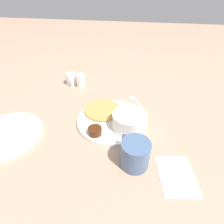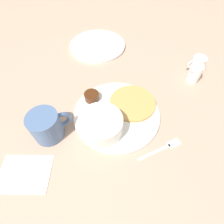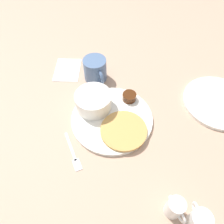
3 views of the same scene
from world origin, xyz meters
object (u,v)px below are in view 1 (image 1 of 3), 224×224
at_px(plate, 112,120).
at_px(coffee_mug, 135,153).
at_px(creamer_pitcher_near, 81,80).
at_px(creamer_pitcher_far, 71,79).
at_px(fork, 136,102).
at_px(bowl, 129,120).

distance_m(plate, coffee_mug, 0.20).
bearing_deg(creamer_pitcher_near, plate, -140.39).
bearing_deg(coffee_mug, creamer_pitcher_far, 39.26).
bearing_deg(creamer_pitcher_far, fork, -108.20).
bearing_deg(creamer_pitcher_far, creamer_pitcher_near, -104.97).
bearing_deg(bowl, plate, 64.29).
bearing_deg(fork, creamer_pitcher_far, 71.80).
bearing_deg(bowl, creamer_pitcher_far, 48.24).
bearing_deg(bowl, fork, -5.32).
relative_size(plate, fork, 2.26).
distance_m(plate, fork, 0.17).
distance_m(plate, creamer_pitcher_near, 0.32).
relative_size(creamer_pitcher_near, creamer_pitcher_far, 0.96).
distance_m(bowl, creamer_pitcher_near, 0.38).
relative_size(bowl, fork, 1.02).
bearing_deg(bowl, creamer_pitcher_near, 44.27).
height_order(plate, coffee_mug, coffee_mug).
xyz_separation_m(bowl, fork, (0.18, -0.02, -0.04)).
xyz_separation_m(plate, creamer_pitcher_near, (0.24, 0.20, 0.03)).
bearing_deg(plate, creamer_pitcher_far, 44.99).
relative_size(coffee_mug, creamer_pitcher_near, 1.52).
bearing_deg(creamer_pitcher_far, bowl, -131.76).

